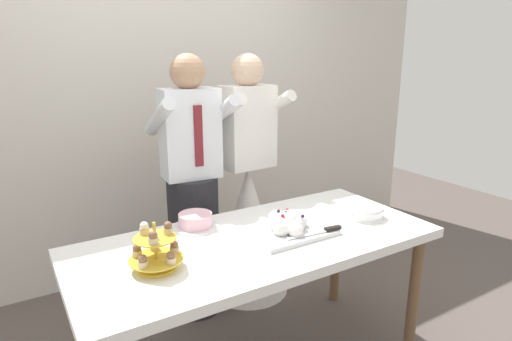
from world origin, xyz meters
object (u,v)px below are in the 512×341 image
round_cake (195,221)px  person_groom (193,203)px  main_cake_tray (288,226)px  plate_stack (365,211)px  person_bride (248,214)px  dessert_table (257,252)px  cupcake_stand (156,251)px

round_cake → person_groom: size_ratio=0.14×
main_cake_tray → plate_stack: size_ratio=2.07×
person_groom → person_bride: (0.42, 0.03, -0.16)m
dessert_table → round_cake: bearing=126.6°
plate_stack → cupcake_stand: bearing=178.7°
cupcake_stand → round_cake: bearing=45.3°
cupcake_stand → person_groom: (0.49, 0.76, -0.11)m
cupcake_stand → person_bride: bearing=40.9°
person_bride → dessert_table: bearing=-117.1°
plate_stack → round_cake: size_ratio=0.88×
round_cake → cupcake_stand: bearing=-134.7°
plate_stack → person_groom: bearing=131.6°
person_groom → person_bride: size_ratio=1.00×
main_cake_tray → round_cake: bearing=139.8°
dessert_table → round_cake: round_cake is taller
plate_stack → person_bride: 0.89m
main_cake_tray → round_cake: 0.48m
round_cake → person_groom: bearing=68.6°
cupcake_stand → main_cake_tray: cupcake_stand is taller
main_cake_tray → person_groom: bearing=104.9°
round_cake → person_bride: bearing=38.3°
dessert_table → main_cake_tray: bearing=-11.2°
plate_stack → person_groom: person_groom is taller
dessert_table → plate_stack: bearing=-6.0°
cupcake_stand → round_cake: size_ratio=0.96×
main_cake_tray → plate_stack: (0.50, -0.04, -0.01)m
plate_stack → person_bride: size_ratio=0.13×
plate_stack → round_cake: bearing=158.1°
cupcake_stand → person_bride: size_ratio=0.14×
dessert_table → person_groom: bearing=93.0°
plate_stack → person_bride: bearing=108.7°
main_cake_tray → cupcake_stand: bearing=-179.2°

